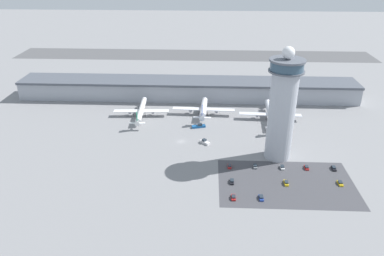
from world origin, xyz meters
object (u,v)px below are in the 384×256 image
object	(u,v)px
car_maroon_suv	(232,181)
car_white_wagon	(233,197)
car_grey_coupe	(230,166)
car_blue_compact	(282,167)
car_red_hatchback	(306,168)
airplane_gate_charlie	(270,114)
service_truck_catering	(205,142)
car_silver_sedan	(334,168)
airplane_gate_bravo	(203,109)
service_truck_fuel	(199,126)
control_tower	(282,107)
car_yellow_taxi	(286,183)
car_green_van	(255,166)
airplane_gate_alpha	(141,111)
car_black_suv	(340,183)
car_navy_sedan	(261,198)

from	to	relation	value
car_maroon_suv	car_white_wagon	world-z (taller)	car_maroon_suv
car_grey_coupe	car_blue_compact	distance (m)	26.55
car_red_hatchback	airplane_gate_charlie	bearing A→B (deg)	99.74
service_truck_catering	car_silver_sedan	xyz separation A→B (m)	(65.28, -24.75, -0.29)
car_red_hatchback	car_blue_compact	distance (m)	12.23
airplane_gate_bravo	car_blue_compact	distance (m)	77.09
airplane_gate_bravo	airplane_gate_charlie	world-z (taller)	airplane_gate_bravo
car_white_wagon	car_maroon_suv	bearing A→B (deg)	90.19
car_white_wagon	service_truck_fuel	bearing A→B (deg)	103.63
service_truck_fuel	car_blue_compact	xyz separation A→B (m)	(43.56, -46.05, -0.28)
control_tower	airplane_gate_bravo	size ratio (longest dim) A/B	1.44
car_maroon_suv	car_yellow_taxi	xyz separation A→B (m)	(25.50, -0.04, 0.03)
control_tower	car_blue_compact	bearing A→B (deg)	-85.84
service_truck_catering	car_maroon_suv	world-z (taller)	service_truck_catering
car_white_wagon	car_yellow_taxi	bearing A→B (deg)	26.15
car_silver_sedan	car_white_wagon	distance (m)	58.24
car_yellow_taxi	car_red_hatchback	xyz separation A→B (m)	(12.77, 14.23, -0.04)
car_silver_sedan	car_maroon_suv	bearing A→B (deg)	-164.73
service_truck_fuel	car_green_van	size ratio (longest dim) A/B	2.11
airplane_gate_alpha	car_maroon_suv	size ratio (longest dim) A/B	8.91
airplane_gate_bravo	control_tower	bearing A→B (deg)	-52.91
airplane_gate_alpha	car_red_hatchback	xyz separation A→B (m)	(94.19, -60.46, -3.57)
control_tower	car_black_suv	world-z (taller)	control_tower
car_navy_sedan	car_grey_coupe	world-z (taller)	car_grey_coupe
airplane_gate_alpha	car_blue_compact	distance (m)	102.17
airplane_gate_bravo	car_maroon_suv	size ratio (longest dim) A/B	8.84
car_grey_coupe	car_silver_sedan	world-z (taller)	car_silver_sedan
control_tower	airplane_gate_charlie	world-z (taller)	control_tower
service_truck_catering	car_black_suv	bearing A→B (deg)	-30.56
airplane_gate_alpha	car_red_hatchback	distance (m)	111.99
service_truck_catering	car_navy_sedan	distance (m)	57.28
car_navy_sedan	service_truck_fuel	bearing A→B (deg)	112.48
airplane_gate_bravo	service_truck_fuel	size ratio (longest dim) A/B	4.66
car_grey_coupe	car_blue_compact	world-z (taller)	car_blue_compact
service_truck_fuel	car_green_van	distance (m)	54.45
airplane_gate_charlie	car_grey_coupe	bearing A→B (deg)	-115.96
control_tower	service_truck_catering	xyz separation A→B (m)	(-38.66, 13.18, -27.62)
airplane_gate_bravo	car_green_van	size ratio (longest dim) A/B	9.82
service_truck_catering	car_maroon_suv	distance (m)	41.16
service_truck_fuel	car_yellow_taxi	world-z (taller)	service_truck_fuel
control_tower	service_truck_fuel	distance (m)	61.22
airplane_gate_charlie	car_navy_sedan	world-z (taller)	airplane_gate_charlie
airplane_gate_charlie	car_silver_sedan	distance (m)	63.27
airplane_gate_charlie	car_yellow_taxi	size ratio (longest dim) A/B	9.14
airplane_gate_alpha	car_black_suv	distance (m)	129.90
car_red_hatchback	car_black_suv	bearing A→B (deg)	-46.47
car_red_hatchback	car_blue_compact	world-z (taller)	car_blue_compact
car_black_suv	car_yellow_taxi	xyz separation A→B (m)	(-25.43, -0.91, 0.04)
car_maroon_suv	car_red_hatchback	distance (m)	40.82
control_tower	car_grey_coupe	distance (m)	39.80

